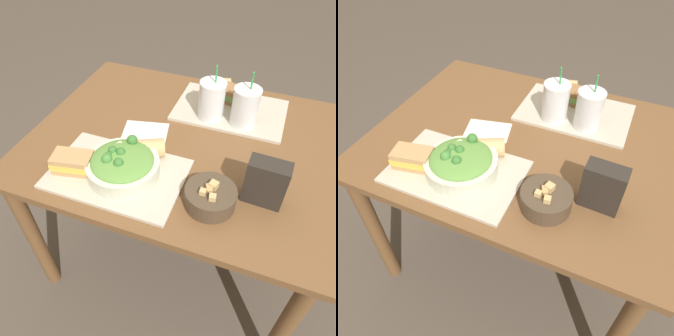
# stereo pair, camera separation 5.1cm
# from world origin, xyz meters

# --- Properties ---
(ground_plane) EXTENTS (12.00, 12.00, 0.00)m
(ground_plane) POSITION_xyz_m (0.00, 0.00, 0.00)
(ground_plane) COLOR #4C4238
(dining_table) EXTENTS (1.16, 0.92, 0.75)m
(dining_table) POSITION_xyz_m (0.00, 0.00, 0.64)
(dining_table) COLOR brown
(dining_table) RESTS_ON ground_plane
(tray_near) EXTENTS (0.46, 0.30, 0.01)m
(tray_near) POSITION_xyz_m (-0.15, -0.27, 0.75)
(tray_near) COLOR #BCB29E
(tray_near) RESTS_ON dining_table
(tray_far) EXTENTS (0.46, 0.30, 0.01)m
(tray_far) POSITION_xyz_m (0.13, 0.24, 0.75)
(tray_far) COLOR #BCB29E
(tray_far) RESTS_ON dining_table
(salad_bowl) EXTENTS (0.25, 0.25, 0.10)m
(salad_bowl) POSITION_xyz_m (-0.13, -0.26, 0.80)
(salad_bowl) COLOR beige
(salad_bowl) RESTS_ON tray_near
(soup_bowl) EXTENTS (0.16, 0.16, 0.08)m
(soup_bowl) POSITION_xyz_m (0.18, -0.28, 0.78)
(soup_bowl) COLOR #473828
(soup_bowl) RESTS_ON dining_table
(sandwich_near) EXTENTS (0.15, 0.11, 0.06)m
(sandwich_near) POSITION_xyz_m (-0.29, -0.30, 0.79)
(sandwich_near) COLOR tan
(sandwich_near) RESTS_ON tray_near
(baguette_near) EXTENTS (0.15, 0.12, 0.07)m
(baguette_near) POSITION_xyz_m (-0.09, -0.15, 0.79)
(baguette_near) COLOR tan
(baguette_near) RESTS_ON tray_near
(sandwich_far) EXTENTS (0.17, 0.12, 0.06)m
(sandwich_far) POSITION_xyz_m (0.12, 0.31, 0.79)
(sandwich_far) COLOR olive
(sandwich_far) RESTS_ON tray_far
(baguette_far) EXTENTS (0.12, 0.09, 0.07)m
(baguette_far) POSITION_xyz_m (0.04, 0.36, 0.79)
(baguette_far) COLOR tan
(baguette_far) RESTS_ON tray_far
(drink_cup_dark) EXTENTS (0.11, 0.11, 0.23)m
(drink_cup_dark) POSITION_xyz_m (0.06, 0.16, 0.83)
(drink_cup_dark) COLOR silver
(drink_cup_dark) RESTS_ON tray_far
(drink_cup_red) EXTENTS (0.11, 0.11, 0.23)m
(drink_cup_red) POSITION_xyz_m (0.20, 0.16, 0.83)
(drink_cup_red) COLOR silver
(drink_cup_red) RESTS_ON tray_far
(chip_bag) EXTENTS (0.13, 0.07, 0.16)m
(chip_bag) POSITION_xyz_m (0.33, -0.20, 0.83)
(chip_bag) COLOR #28231E
(chip_bag) RESTS_ON dining_table
(napkin_folded) EXTENTS (0.20, 0.16, 0.00)m
(napkin_folded) POSITION_xyz_m (-0.15, -0.01, 0.75)
(napkin_folded) COLOR silver
(napkin_folded) RESTS_ON dining_table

